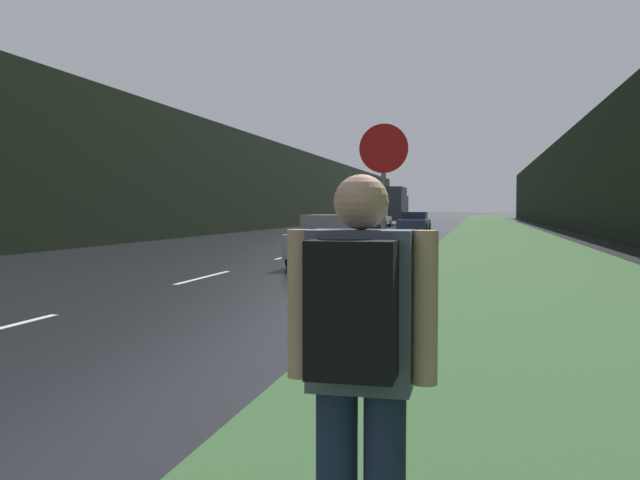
{
  "coord_description": "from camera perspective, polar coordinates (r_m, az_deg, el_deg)",
  "views": [
    {
      "loc": [
        5.98,
        0.89,
        1.54
      ],
      "look_at": [
        2.58,
        15.42,
        0.85
      ],
      "focal_mm": 38.0,
      "sensor_mm": 36.0,
      "label": 1
    }
  ],
  "objects": [
    {
      "name": "stop_sign",
      "position": [
        10.24,
        5.36,
        3.91
      ],
      "size": [
        0.74,
        0.07,
        2.81
      ],
      "color": "slate",
      "rests_on": "ground_plane"
    },
    {
      "name": "treeline_near_side",
      "position": [
        49.69,
        21.64,
        4.83
      ],
      "size": [
        2.0,
        140.0,
        7.19
      ],
      "primitive_type": "cube",
      "color": "black",
      "rests_on": "ground_plane"
    },
    {
      "name": "car_passing_far",
      "position": [
        42.44,
        7.95,
        1.48
      ],
      "size": [
        1.83,
        4.38,
        1.34
      ],
      "rotation": [
        0.0,
        0.0,
        3.14
      ],
      "color": "#2D3856",
      "rests_on": "ground_plane"
    },
    {
      "name": "car_oncoming",
      "position": [
        55.56,
        4.76,
        1.78
      ],
      "size": [
        2.03,
        4.78,
        1.42
      ],
      "color": "#9E9EA3",
      "rests_on": "ground_plane"
    },
    {
      "name": "delivery_truck",
      "position": [
        66.28,
        6.13,
        2.94
      ],
      "size": [
        2.6,
        7.1,
        3.61
      ],
      "color": "black",
      "rests_on": "ground_plane"
    },
    {
      "name": "car_passing_near",
      "position": [
        18.51,
        1.13,
        0.03
      ],
      "size": [
        1.86,
        4.01,
        1.37
      ],
      "rotation": [
        0.0,
        0.0,
        3.14
      ],
      "color": "#9E9EA3",
      "rests_on": "ground_plane"
    },
    {
      "name": "lane_stripe_d",
      "position": [
        22.01,
        -2.64,
        -1.35
      ],
      "size": [
        0.12,
        3.0,
        0.01
      ],
      "primitive_type": "cube",
      "color": "silver",
      "rests_on": "ground_plane"
    },
    {
      "name": "lane_stripe_c",
      "position": [
        15.42,
        -9.74,
        -3.11
      ],
      "size": [
        0.12,
        3.0,
        0.01
      ],
      "primitive_type": "cube",
      "color": "silver",
      "rests_on": "ground_plane"
    },
    {
      "name": "hitchhiker_with_backpack",
      "position": [
        2.6,
        3.32,
        -10.25
      ],
      "size": [
        0.58,
        0.4,
        1.67
      ],
      "rotation": [
        0.0,
        0.0,
        0.0
      ],
      "color": "#1E2847",
      "rests_on": "ground_plane"
    },
    {
      "name": "treeline_far_side",
      "position": [
        51.75,
        -5.15,
        4.65
      ],
      "size": [
        2.0,
        140.0,
        6.71
      ],
      "primitive_type": "cube",
      "color": "black",
      "rests_on": "ground_plane"
    },
    {
      "name": "grass_verge",
      "position": [
        39.16,
        15.01,
        0.32
      ],
      "size": [
        6.0,
        240.0,
        0.02
      ],
      "primitive_type": "cube",
      "color": "#33562D",
      "rests_on": "ground_plane"
    }
  ]
}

